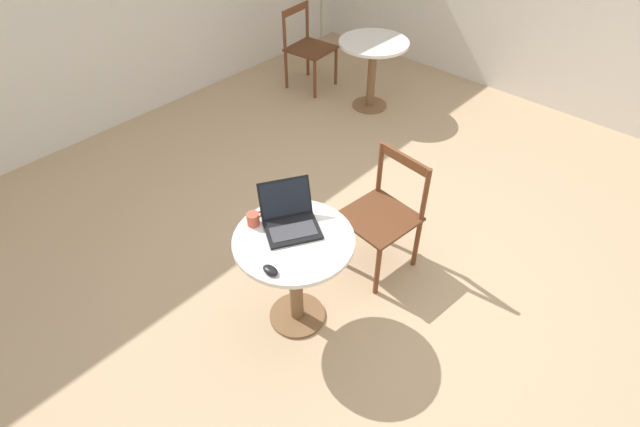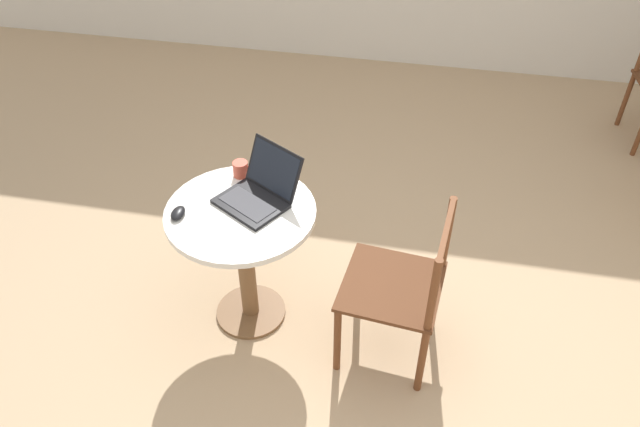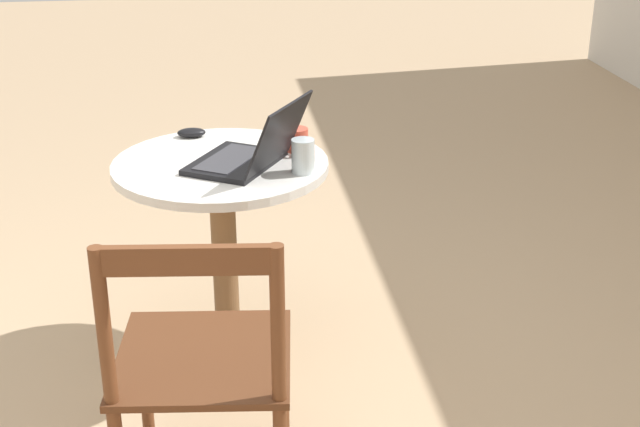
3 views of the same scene
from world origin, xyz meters
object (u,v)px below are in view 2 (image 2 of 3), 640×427
(mouse, at_px, (178,213))
(drinking_glass, at_px, (281,172))
(cafe_table_near, at_px, (243,238))
(chair_near_right, at_px, (401,288))
(mug, at_px, (241,169))
(laptop, at_px, (258,192))

(mouse, height_order, drinking_glass, drinking_glass)
(cafe_table_near, bearing_deg, chair_near_right, -6.13)
(mouse, distance_m, mug, 0.41)
(cafe_table_near, height_order, drinking_glass, drinking_glass)
(chair_near_right, height_order, mug, chair_near_right)
(drinking_glass, bearing_deg, chair_near_right, -27.90)
(chair_near_right, bearing_deg, mouse, -179.57)
(chair_near_right, relative_size, mug, 7.85)
(cafe_table_near, xyz_separation_m, mouse, (-0.27, -0.09, 0.19))
(cafe_table_near, xyz_separation_m, mug, (-0.07, 0.26, 0.22))
(cafe_table_near, bearing_deg, mouse, -161.10)
(cafe_table_near, height_order, mug, mug)
(cafe_table_near, bearing_deg, drinking_glass, 62.09)
(chair_near_right, xyz_separation_m, mouse, (-1.05, -0.01, 0.29))
(chair_near_right, distance_m, drinking_glass, 0.80)
(mouse, bearing_deg, chair_near_right, 0.43)
(chair_near_right, bearing_deg, mug, 157.93)
(mouse, xyz_separation_m, drinking_glass, (0.41, 0.35, 0.04))
(drinking_glass, bearing_deg, cafe_table_near, -117.91)
(cafe_table_near, bearing_deg, laptop, 54.59)
(cafe_table_near, distance_m, mouse, 0.34)
(cafe_table_near, height_order, chair_near_right, chair_near_right)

